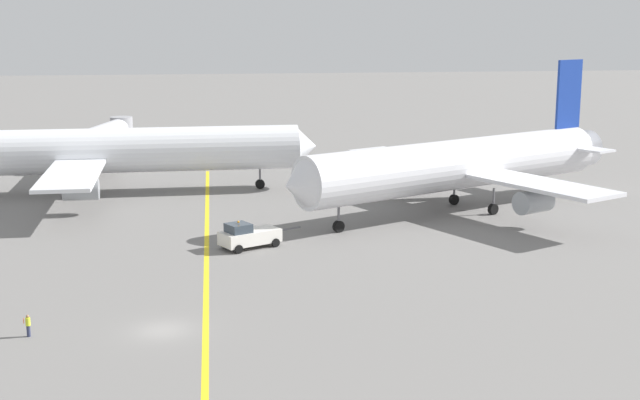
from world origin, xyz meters
TOP-DOWN VIEW (x-y plane):
  - ground_plane at (0.00, 0.00)m, footprint 600.00×600.00m
  - taxiway_stripe at (3.36, 10.00)m, footprint 1.85×120.00m
  - airliner_at_gate_left at (-10.20, 54.58)m, footprint 57.72×46.61m
  - airliner_being_pushed at (33.78, 36.95)m, footprint 45.67×39.18m
  - pushback_tug at (7.81, 23.57)m, footprint 8.95×5.73m
  - ground_crew_ramp_agent_by_cones at (-9.85, -0.05)m, footprint 0.48×0.36m
  - jet_bridge at (-12.51, 82.35)m, footprint 8.64×22.94m

SIDE VIEW (x-z plane):
  - ground_plane at x=0.00m, z-range 0.00..0.00m
  - taxiway_stripe at x=3.36m, z-range 0.00..0.01m
  - ground_crew_ramp_agent_by_cones at x=-9.85m, z-range 0.04..1.74m
  - pushback_tug at x=7.81m, z-range -0.22..2.78m
  - jet_bridge at x=-12.51m, z-range 1.36..7.63m
  - airliner_at_gate_left at x=-10.20m, z-range -2.59..13.98m
  - airliner_being_pushed at x=33.78m, z-range -3.07..14.74m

